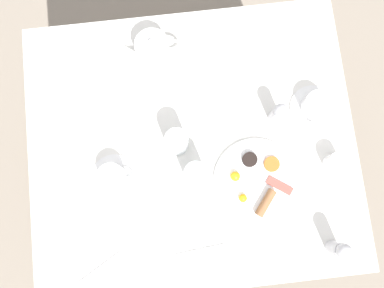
% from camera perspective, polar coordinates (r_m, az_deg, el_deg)
% --- Properties ---
extents(ground_plane, '(8.00, 8.00, 0.00)m').
position_cam_1_polar(ground_plane, '(2.00, 0.00, -3.35)').
color(ground_plane, gray).
extents(table, '(0.94, 1.09, 0.77)m').
position_cam_1_polar(table, '(1.32, 0.00, -0.61)').
color(table, silver).
rests_on(table, ground_plane).
extents(breakfast_plate, '(0.28, 0.28, 0.04)m').
position_cam_1_polar(breakfast_plate, '(1.24, 9.76, -5.70)').
color(breakfast_plate, white).
rests_on(breakfast_plate, table).
extents(teapot_near, '(0.11, 0.19, 0.11)m').
position_cam_1_polar(teapot_near, '(1.29, -5.95, 14.22)').
color(teapot_near, white).
rests_on(teapot_near, table).
extents(teacup_with_saucer_left, '(0.15, 0.15, 0.07)m').
position_cam_1_polar(teacup_with_saucer_left, '(1.23, -11.97, -4.99)').
color(teacup_with_saucer_left, white).
rests_on(teacup_with_saucer_left, table).
extents(teacup_with_saucer_right, '(0.15, 0.15, 0.07)m').
position_cam_1_polar(teacup_with_saucer_right, '(1.30, 18.28, 5.51)').
color(teacup_with_saucer_right, white).
rests_on(teacup_with_saucer_right, table).
extents(water_glass_tall, '(0.07, 0.07, 0.12)m').
position_cam_1_polar(water_glass_tall, '(1.17, 0.40, -4.66)').
color(water_glass_tall, white).
rests_on(water_glass_tall, table).
extents(water_glass_short, '(0.07, 0.07, 0.11)m').
position_cam_1_polar(water_glass_short, '(1.19, -2.30, 0.31)').
color(water_glass_short, white).
rests_on(water_glass_short, table).
extents(creamer_jug, '(0.09, 0.06, 0.06)m').
position_cam_1_polar(creamer_jug, '(1.29, 20.99, -2.75)').
color(creamer_jug, white).
rests_on(creamer_jug, table).
extents(pepper_grinder, '(0.05, 0.05, 0.12)m').
position_cam_1_polar(pepper_grinder, '(1.23, 13.10, 4.56)').
color(pepper_grinder, '#BCBCC1').
rests_on(pepper_grinder, table).
extents(salt_grinder, '(0.05, 0.05, 0.12)m').
position_cam_1_polar(salt_grinder, '(1.26, 21.57, -14.77)').
color(salt_grinder, '#BCBCC1').
rests_on(salt_grinder, table).
extents(napkin_folded, '(0.13, 0.19, 0.01)m').
position_cam_1_polar(napkin_folded, '(1.35, -16.51, 10.50)').
color(napkin_folded, white).
rests_on(napkin_folded, table).
extents(fork_by_plate, '(0.03, 0.16, 0.00)m').
position_cam_1_polar(fork_by_plate, '(1.24, 1.34, -15.98)').
color(fork_by_plate, silver).
rests_on(fork_by_plate, table).
extents(knife_by_plate, '(0.22, 0.04, 0.00)m').
position_cam_1_polar(knife_by_plate, '(1.32, 5.17, 12.40)').
color(knife_by_plate, silver).
rests_on(knife_by_plate, table).
extents(spoon_for_tea, '(0.09, 0.15, 0.00)m').
position_cam_1_polar(spoon_for_tea, '(1.28, -13.65, -17.86)').
color(spoon_for_tea, silver).
rests_on(spoon_for_tea, table).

